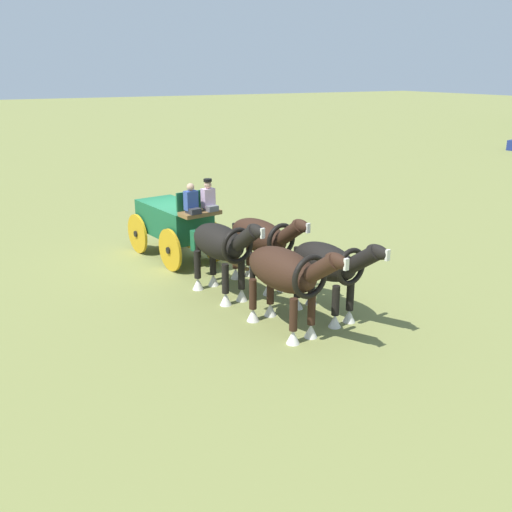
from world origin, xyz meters
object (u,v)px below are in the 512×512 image
(show_wagon, at_px, (176,222))
(draft_horse_lead_off, at_px, (286,273))
(draft_horse_rear_near, at_px, (262,239))
(draft_horse_lead_near, at_px, (329,265))
(draft_horse_rear_off, at_px, (221,245))

(show_wagon, relative_size, draft_horse_lead_off, 1.84)
(draft_horse_rear_near, xyz_separation_m, draft_horse_lead_near, (2.58, 0.37, -0.04))
(draft_horse_lead_near, bearing_deg, draft_horse_lead_off, -82.62)
(draft_horse_rear_off, bearing_deg, draft_horse_rear_near, 97.95)
(show_wagon, relative_size, draft_horse_rear_near, 1.80)
(draft_horse_lead_off, bearing_deg, draft_horse_rear_near, 161.47)
(draft_horse_rear_off, xyz_separation_m, draft_horse_lead_near, (2.40, 1.66, -0.09))
(show_wagon, relative_size, draft_horse_rear_off, 1.93)
(draft_horse_rear_near, xyz_separation_m, draft_horse_rear_off, (0.18, -1.29, 0.05))
(show_wagon, bearing_deg, draft_horse_lead_near, 14.18)
(draft_horse_rear_off, relative_size, draft_horse_lead_off, 0.95)
(draft_horse_lead_near, bearing_deg, draft_horse_rear_near, -171.85)
(draft_horse_rear_near, relative_size, draft_horse_lead_near, 1.08)
(draft_horse_rear_near, bearing_deg, draft_horse_lead_near, 8.15)
(draft_horse_rear_near, height_order, draft_horse_lead_near, draft_horse_rear_near)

